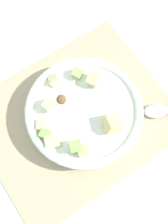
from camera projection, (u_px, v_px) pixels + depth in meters
name	position (u px, v px, depth m)	size (l,w,h in m)	color
ground_plane	(75.00, 118.00, 0.79)	(2.40, 2.40, 0.00)	silver
placemat	(75.00, 118.00, 0.79)	(0.44, 0.36, 0.01)	tan
salad_bowl	(84.00, 113.00, 0.75)	(0.26, 0.26, 0.10)	white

